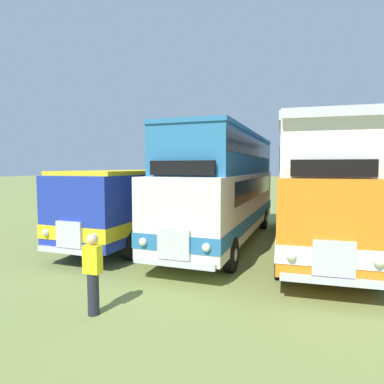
{
  "coord_description": "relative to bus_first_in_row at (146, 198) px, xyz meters",
  "views": [
    {
      "loc": [
        -7.36,
        -13.09,
        3.12
      ],
      "look_at": [
        -11.98,
        0.9,
        2.0
      ],
      "focal_mm": 30.68,
      "sensor_mm": 36.0,
      "label": 1
    }
  ],
  "objects": [
    {
      "name": "bus_first_in_row",
      "position": [
        0.0,
        0.0,
        0.0
      ],
      "size": [
        2.87,
        9.83,
        2.99
      ],
      "color": "#1E339E",
      "rests_on": "ground"
    },
    {
      "name": "bus_second_in_row",
      "position": [
        3.44,
        0.43,
        0.72
      ],
      "size": [
        2.86,
        10.91,
        4.49
      ],
      "color": "silver",
      "rests_on": "ground"
    },
    {
      "name": "bus_third_in_row",
      "position": [
        6.86,
        0.5,
        0.61
      ],
      "size": [
        3.06,
        11.35,
        4.52
      ],
      "color": "orange",
      "rests_on": "ground"
    },
    {
      "name": "marshal_person",
      "position": [
        2.29,
        -7.2,
        -0.86
      ],
      "size": [
        0.36,
        0.24,
        1.73
      ],
      "color": "#23232D",
      "rests_on": "ground"
    }
  ]
}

